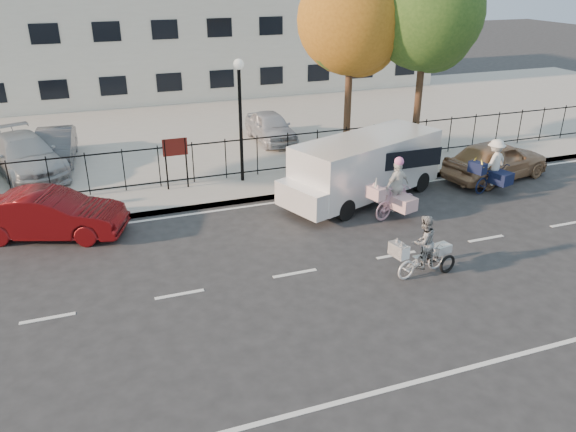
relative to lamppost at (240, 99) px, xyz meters
name	(u,v)px	position (x,y,z in m)	size (l,w,h in m)	color
ground	(295,274)	(-0.50, -6.80, -3.11)	(120.00, 120.00, 0.00)	#333334
road_markings	(295,273)	(-0.50, -6.80, -3.11)	(60.00, 9.52, 0.01)	silver
curb	(242,201)	(-0.50, -1.75, -3.04)	(60.00, 0.10, 0.15)	#A8A399
sidewalk	(234,190)	(-0.50, -0.70, -3.04)	(60.00, 2.20, 0.15)	#A8A399
parking_lot	(188,128)	(-0.50, 8.20, -3.04)	(60.00, 15.60, 0.15)	#A8A399
iron_fence	(226,159)	(-0.50, 0.40, -2.21)	(58.00, 0.06, 1.50)	black
building	(154,42)	(-0.50, 18.20, -0.11)	(34.00, 10.00, 6.00)	silver
lamppost	(240,99)	(0.00, 0.00, 0.00)	(0.36, 0.36, 4.33)	black
street_sign	(176,154)	(-2.35, 0.00, -1.70)	(0.85, 0.06, 1.80)	black
zebra_trike	(423,252)	(2.57, -7.92, -2.48)	(1.92, 0.98, 1.64)	white
unicorn_bike	(396,195)	(3.74, -4.49, -2.37)	(2.02, 1.46, 1.99)	#D8A4BC
bull_bike	(493,171)	(8.11, -3.62, -2.36)	(2.09, 1.47, 1.88)	#111939
white_van	(363,165)	(3.52, -2.65, -1.95)	(6.44, 3.80, 2.11)	white
red_sedan	(50,215)	(-6.44, -2.30, -2.41)	(1.48, 4.24, 1.40)	#5E0A0D
gold_sedan	(496,160)	(9.03, -2.66, -2.38)	(1.74, 4.31, 1.47)	tan
lot_car_a	(25,155)	(-7.42, 3.42, -2.24)	(2.03, 4.99, 1.45)	#A3A7AB
lot_car_c	(56,146)	(-6.38, 4.58, -2.32)	(1.35, 3.88, 1.28)	#47494E
lot_car_d	(271,127)	(2.56, 4.46, -2.32)	(1.51, 3.74, 1.28)	#B7B9BF
tree_mid	(354,25)	(4.95, 1.46, 2.16)	(4.11, 4.11, 7.53)	#442D1D
tree_east	(428,18)	(7.61, 0.56, 2.40)	(4.29, 4.29, 7.87)	#442D1D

